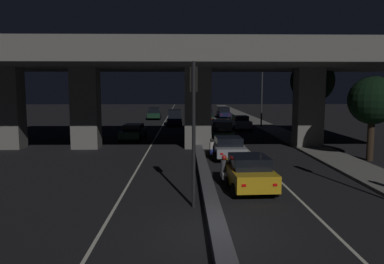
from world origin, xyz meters
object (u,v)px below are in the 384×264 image
at_px(car_taxi_yellow_lead, 248,172).
at_px(car_dark_green_lead_oncoming, 133,132).
at_px(motorcycle_red_filtering_far, 210,139).
at_px(traffic_light_left_of_median, 194,109).
at_px(car_silver_fourth, 240,123).
at_px(motorcycle_blue_filtering_mid, 212,150).
at_px(car_dark_blue_second_oncoming, 175,117).
at_px(car_dark_green_third_oncoming, 154,113).
at_px(street_lamp, 259,84).
at_px(motorcycle_white_filtering_near, 224,172).
at_px(car_dark_green_fifth, 207,116).
at_px(car_dark_green_third, 220,130).
at_px(car_dark_blue_sixth, 224,112).
at_px(car_silver_second, 228,147).

height_order(car_taxi_yellow_lead, car_dark_green_lead_oncoming, car_taxi_yellow_lead).
bearing_deg(motorcycle_red_filtering_far, car_taxi_yellow_lead, -177.36).
distance_m(traffic_light_left_of_median, car_silver_fourth, 28.54).
bearing_deg(motorcycle_red_filtering_far, motorcycle_blue_filtering_mid, 176.19).
bearing_deg(traffic_light_left_of_median, motorcycle_blue_filtering_mid, 81.77).
bearing_deg(car_dark_blue_second_oncoming, car_dark_green_third_oncoming, -161.38).
xyz_separation_m(street_lamp, car_silver_fourth, (-2.54, -2.24, -4.38)).
xyz_separation_m(street_lamp, motorcycle_blue_filtering_mid, (-7.06, -19.90, -4.59)).
distance_m(traffic_light_left_of_median, motorcycle_white_filtering_near, 4.82).
xyz_separation_m(motorcycle_white_filtering_near, motorcycle_blue_filtering_mid, (-0.08, 6.81, -0.04)).
bearing_deg(car_dark_green_fifth, car_dark_green_third, -177.58).
distance_m(traffic_light_left_of_median, motorcycle_red_filtering_far, 15.51).
bearing_deg(car_dark_blue_sixth, traffic_light_left_of_median, 171.55).
distance_m(traffic_light_left_of_median, car_dark_green_third, 19.43).
xyz_separation_m(car_dark_green_fifth, car_dark_green_lead_oncoming, (-7.79, -16.97, -0.20)).
distance_m(motorcycle_white_filtering_near, motorcycle_red_filtering_far, 11.83).
bearing_deg(car_dark_green_lead_oncoming, car_dark_green_third, 87.47).
height_order(car_dark_green_third, car_dark_blue_sixth, car_dark_green_third).
bearing_deg(car_dark_blue_sixth, motorcycle_red_filtering_far, 170.93).
distance_m(car_silver_second, car_dark_green_lead_oncoming, 12.14).
xyz_separation_m(car_dark_green_lead_oncoming, car_dark_blue_second_oncoming, (3.46, 12.95, 0.31)).
height_order(car_dark_green_fifth, car_dark_blue_second_oncoming, car_dark_blue_second_oncoming).
relative_size(car_taxi_yellow_lead, car_dark_green_third_oncoming, 1.08).
height_order(car_dark_green_lead_oncoming, motorcycle_red_filtering_far, motorcycle_red_filtering_far).
xyz_separation_m(car_dark_green_lead_oncoming, motorcycle_red_filtering_far, (6.67, -4.63, -0.09)).
height_order(traffic_light_left_of_median, motorcycle_red_filtering_far, traffic_light_left_of_median).
xyz_separation_m(car_dark_green_third, car_silver_fourth, (3.13, 8.73, -0.15)).
xyz_separation_m(traffic_light_left_of_median, car_silver_fourth, (5.98, 27.74, -3.03)).
distance_m(traffic_light_left_of_median, car_dark_green_fifth, 36.91).
height_order(car_silver_fourth, motorcycle_blue_filtering_mid, car_silver_fourth).
xyz_separation_m(car_taxi_yellow_lead, motorcycle_white_filtering_near, (-1.04, 0.69, -0.19)).
bearing_deg(motorcycle_blue_filtering_mid, car_dark_blue_sixth, -7.77).
bearing_deg(car_silver_fourth, car_dark_green_fifth, 17.23).
xyz_separation_m(car_dark_green_third_oncoming, motorcycle_white_filtering_near, (6.41, -38.70, -0.30)).
xyz_separation_m(traffic_light_left_of_median, car_dark_blue_second_oncoming, (-1.56, 32.67, -2.79)).
height_order(street_lamp, motorcycle_blue_filtering_mid, street_lamp).
height_order(car_dark_green_third, car_dark_blue_second_oncoming, car_dark_blue_second_oncoming).
bearing_deg(car_dark_green_lead_oncoming, motorcycle_white_filtering_near, 24.40).
bearing_deg(car_silver_second, motorcycle_white_filtering_near, 170.61).
bearing_deg(motorcycle_blue_filtering_mid, car_silver_fourth, -14.86).
bearing_deg(street_lamp, car_dark_green_fifth, 130.58).
distance_m(car_dark_green_third_oncoming, motorcycle_blue_filtering_mid, 32.50).
height_order(car_silver_fourth, car_dark_blue_sixth, car_dark_blue_sixth).
relative_size(car_dark_blue_sixth, car_dark_green_third_oncoming, 1.15).
distance_m(car_dark_green_fifth, car_dark_green_third_oncoming, 9.27).
height_order(car_taxi_yellow_lead, car_silver_fourth, car_taxi_yellow_lead).
xyz_separation_m(car_dark_blue_sixth, car_dark_green_lead_oncoming, (-10.97, -25.48, -0.19)).
height_order(car_silver_second, motorcycle_white_filtering_near, motorcycle_white_filtering_near).
bearing_deg(motorcycle_red_filtering_far, car_dark_green_third, -18.74).
relative_size(car_dark_green_third, car_silver_fourth, 1.05).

